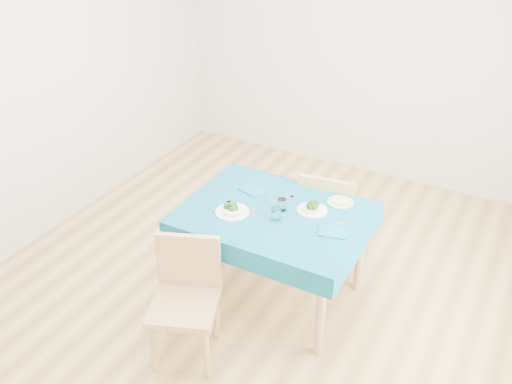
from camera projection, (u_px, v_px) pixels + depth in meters
The scene contains 16 objects.
room_shell at pixel (256, 128), 3.83m from camera, with size 4.02×4.52×2.73m.
table at pixel (274, 256), 4.21m from camera, with size 1.29×0.98×0.76m, color #09526B.
chair_near at pixel (183, 294), 3.61m from camera, with size 0.42×0.46×1.06m, color tan.
chair_far at pixel (331, 201), 4.56m from camera, with size 0.44×0.48×1.09m, color tan.
bowl_near at pixel (232, 208), 4.00m from camera, with size 0.24×0.24×0.07m, color white, non-canonical shape.
bowl_far at pixel (312, 207), 4.02m from camera, with size 0.22×0.22×0.07m, color white, non-canonical shape.
fork_near at pixel (222, 207), 4.08m from camera, with size 0.03×0.19×0.00m, color silver.
knife_near at pixel (253, 212), 4.02m from camera, with size 0.01×0.18×0.00m, color silver.
fork_far at pixel (285, 200), 4.15m from camera, with size 0.02×0.17×0.00m, color silver.
knife_far at pixel (338, 224), 3.89m from camera, with size 0.02×0.23×0.00m, color silver.
napkin_near at pixel (253, 190), 4.28m from camera, with size 0.19×0.13×0.01m, color #0E5C76.
napkin_far at pixel (333, 232), 3.80m from camera, with size 0.18×0.13×0.01m, color #0E5C76.
tumbler_center at pixel (282, 204), 4.03m from camera, with size 0.07×0.07×0.09m, color white.
tumbler_side at pixel (276, 214), 3.92m from camera, with size 0.07×0.07×0.09m, color white.
side_plate at pixel (340, 202), 4.13m from camera, with size 0.19×0.19×0.01m, color #9DD567.
bread_slice at pixel (340, 201), 4.12m from camera, with size 0.10×0.10×0.01m, color beige.
Camera 1 is at (1.69, -3.08, 2.93)m, focal length 40.00 mm.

